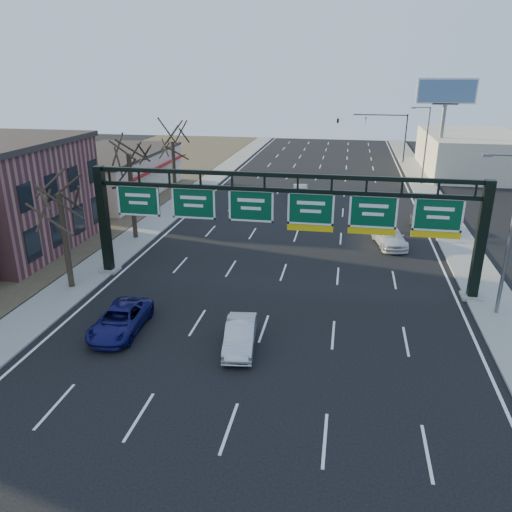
% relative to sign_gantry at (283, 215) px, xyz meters
% --- Properties ---
extents(ground, '(160.00, 160.00, 0.00)m').
position_rel_sign_gantry_xyz_m(ground, '(-0.16, -8.00, -4.63)').
color(ground, black).
rests_on(ground, ground).
extents(sidewalk_left, '(3.00, 120.00, 0.12)m').
position_rel_sign_gantry_xyz_m(sidewalk_left, '(-12.96, 12.00, -4.57)').
color(sidewalk_left, gray).
rests_on(sidewalk_left, ground).
extents(sidewalk_right, '(3.00, 120.00, 0.12)m').
position_rel_sign_gantry_xyz_m(sidewalk_right, '(12.64, 12.00, -4.57)').
color(sidewalk_right, gray).
rests_on(sidewalk_right, ground).
extents(dirt_strip_left, '(21.00, 120.00, 0.06)m').
position_rel_sign_gantry_xyz_m(dirt_strip_left, '(-25.16, 12.00, -4.60)').
color(dirt_strip_left, '#473D2B').
rests_on(dirt_strip_left, ground).
extents(lane_markings, '(21.60, 120.00, 0.01)m').
position_rel_sign_gantry_xyz_m(lane_markings, '(-0.16, 12.00, -4.62)').
color(lane_markings, white).
rests_on(lane_markings, ground).
extents(sign_gantry, '(24.60, 1.20, 7.20)m').
position_rel_sign_gantry_xyz_m(sign_gantry, '(0.00, 0.00, 0.00)').
color(sign_gantry, black).
rests_on(sign_gantry, ground).
extents(cream_strip, '(10.90, 18.40, 4.70)m').
position_rel_sign_gantry_xyz_m(cream_strip, '(-21.64, 21.00, -2.27)').
color(cream_strip, '#BDB49C').
rests_on(cream_strip, ground).
extents(building_right_distant, '(12.00, 20.00, 5.00)m').
position_rel_sign_gantry_xyz_m(building_right_distant, '(19.84, 42.00, -2.13)').
color(building_right_distant, '#BDB49C').
rests_on(building_right_distant, ground).
extents(tree_gantry, '(3.60, 3.60, 8.48)m').
position_rel_sign_gantry_xyz_m(tree_gantry, '(-12.96, -3.00, 2.48)').
color(tree_gantry, black).
rests_on(tree_gantry, sidewalk_left).
extents(tree_mid, '(3.60, 3.60, 9.24)m').
position_rel_sign_gantry_xyz_m(tree_mid, '(-12.96, 7.00, 3.23)').
color(tree_mid, black).
rests_on(tree_mid, sidewalk_left).
extents(tree_far, '(3.60, 3.60, 8.86)m').
position_rel_sign_gantry_xyz_m(tree_far, '(-12.96, 17.00, 2.86)').
color(tree_far, black).
rests_on(tree_far, sidewalk_left).
extents(streetlight_near, '(2.15, 0.22, 9.00)m').
position_rel_sign_gantry_xyz_m(streetlight_near, '(12.31, -2.00, 0.45)').
color(streetlight_near, slate).
rests_on(streetlight_near, sidewalk_right).
extents(streetlight_far, '(2.15, 0.22, 9.00)m').
position_rel_sign_gantry_xyz_m(streetlight_far, '(12.31, 32.00, 0.45)').
color(streetlight_far, slate).
rests_on(streetlight_far, sidewalk_right).
extents(billboard_right, '(7.00, 0.50, 12.00)m').
position_rel_sign_gantry_xyz_m(billboard_right, '(14.84, 36.98, 4.43)').
color(billboard_right, slate).
rests_on(billboard_right, ground).
extents(traffic_signal_mast, '(10.16, 0.54, 7.00)m').
position_rel_sign_gantry_xyz_m(traffic_signal_mast, '(5.53, 47.00, 0.87)').
color(traffic_signal_mast, black).
rests_on(traffic_signal_mast, ground).
extents(car_blue_suv, '(2.39, 4.89, 1.34)m').
position_rel_sign_gantry_xyz_m(car_blue_suv, '(-7.49, -7.66, -3.96)').
color(car_blue_suv, '#131354').
rests_on(car_blue_suv, ground).
extents(car_silver_sedan, '(1.91, 4.20, 1.34)m').
position_rel_sign_gantry_xyz_m(car_silver_sedan, '(-0.98, -8.14, -3.96)').
color(car_silver_sedan, '#B6B6BB').
rests_on(car_silver_sedan, ground).
extents(car_white_wagon, '(2.92, 5.19, 1.42)m').
position_rel_sign_gantry_xyz_m(car_white_wagon, '(7.24, 9.03, -3.92)').
color(car_white_wagon, silver).
rests_on(car_white_wagon, ground).
extents(car_grey_far, '(2.09, 4.09, 1.33)m').
position_rel_sign_gantry_xyz_m(car_grey_far, '(10.34, 13.83, -3.96)').
color(car_grey_far, '#393B3E').
rests_on(car_grey_far, ground).
extents(car_silver_distant, '(1.92, 4.35, 1.39)m').
position_rel_sign_gantry_xyz_m(car_silver_distant, '(-1.11, 22.96, -3.94)').
color(car_silver_distant, '#A2A3A7').
rests_on(car_silver_distant, ground).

